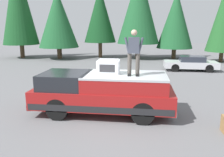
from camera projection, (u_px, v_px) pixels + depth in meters
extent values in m
plane|color=slate|center=(111.00, 115.00, 9.25)|extent=(90.00, 90.00, 0.00)
cube|color=maroon|center=(103.00, 97.00, 9.31)|extent=(2.00, 5.50, 0.70)
cube|color=#232326|center=(103.00, 101.00, 9.35)|extent=(2.01, 5.39, 0.24)
cube|color=black|center=(66.00, 80.00, 9.36)|extent=(1.84, 1.87, 0.60)
cube|color=maroon|center=(125.00, 83.00, 9.07)|extent=(1.92, 3.19, 0.52)
cube|color=#B7BABF|center=(125.00, 75.00, 9.00)|extent=(1.94, 3.19, 0.08)
cube|color=#232326|center=(39.00, 101.00, 9.71)|extent=(1.96, 0.16, 0.20)
cube|color=#B2B5BA|center=(171.00, 106.00, 9.03)|extent=(1.96, 0.16, 0.20)
cylinder|color=black|center=(57.00, 109.00, 8.75)|extent=(0.30, 0.84, 0.84)
cylinder|color=black|center=(71.00, 96.00, 10.40)|extent=(0.30, 0.84, 0.84)
cylinder|color=black|center=(143.00, 113.00, 8.35)|extent=(0.30, 0.84, 0.84)
cylinder|color=black|center=(143.00, 99.00, 9.99)|extent=(0.30, 0.84, 0.84)
cube|color=silver|center=(108.00, 67.00, 9.06)|extent=(0.64, 0.84, 0.52)
cube|color=#2D2D30|center=(107.00, 68.00, 8.75)|extent=(0.01, 0.59, 0.29)
cube|color=#99999E|center=(108.00, 60.00, 9.00)|extent=(0.58, 0.76, 0.04)
cylinder|color=#423D38|center=(138.00, 65.00, 8.62)|extent=(0.15, 0.15, 0.84)
cube|color=black|center=(137.00, 75.00, 8.66)|extent=(0.26, 0.11, 0.08)
cylinder|color=#423D38|center=(129.00, 64.00, 8.66)|extent=(0.15, 0.15, 0.84)
cube|color=black|center=(129.00, 75.00, 8.70)|extent=(0.26, 0.11, 0.08)
cube|color=#474C5B|center=(134.00, 45.00, 8.49)|extent=(0.24, 0.40, 0.58)
sphere|color=beige|center=(134.00, 33.00, 8.39)|extent=(0.22, 0.22, 0.22)
cylinder|color=#474C5B|center=(141.00, 45.00, 8.43)|extent=(0.09, 0.23, 0.58)
cylinder|color=#474C5B|center=(127.00, 45.00, 8.49)|extent=(0.09, 0.23, 0.58)
cube|color=silver|center=(190.00, 64.00, 18.64)|extent=(1.64, 4.10, 0.50)
cube|color=#282D38|center=(192.00, 59.00, 18.52)|extent=(1.31, 1.89, 0.42)
cylinder|color=black|center=(175.00, 68.00, 18.14)|extent=(0.20, 0.62, 0.62)
cylinder|color=black|center=(173.00, 65.00, 19.53)|extent=(0.20, 0.62, 0.62)
cylinder|color=black|center=(209.00, 69.00, 17.82)|extent=(0.20, 0.62, 0.62)
cylinder|color=black|center=(204.00, 66.00, 19.21)|extent=(0.20, 0.62, 0.62)
cylinder|color=#4C3826|center=(221.00, 57.00, 23.30)|extent=(0.39, 0.39, 1.05)
cylinder|color=#4C3826|center=(174.00, 53.00, 25.61)|extent=(0.46, 0.46, 1.17)
cone|color=#1E562D|center=(176.00, 20.00, 24.83)|extent=(3.82, 3.82, 6.00)
cylinder|color=#4C3826|center=(138.00, 51.00, 25.73)|extent=(0.54, 0.54, 1.66)
cone|color=#1E562D|center=(139.00, 7.00, 24.71)|extent=(4.52, 4.52, 7.72)
cylinder|color=#4C3826|center=(100.00, 50.00, 26.54)|extent=(0.42, 0.42, 1.74)
cone|color=#14421E|center=(100.00, 14.00, 25.69)|extent=(3.53, 3.53, 6.08)
cylinder|color=#4C3826|center=(60.00, 53.00, 25.61)|extent=(0.51, 0.51, 1.25)
cone|color=#1E562D|center=(58.00, 19.00, 24.82)|extent=(4.26, 4.26, 6.05)
cylinder|color=#4C3826|center=(22.00, 51.00, 26.35)|extent=(0.47, 0.47, 1.51)
cone|color=#194C23|center=(18.00, 1.00, 25.19)|extent=(3.89, 3.89, 9.22)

